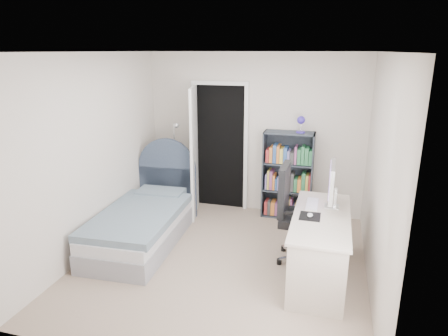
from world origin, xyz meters
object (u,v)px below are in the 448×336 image
(bookcase, at_px, (288,178))
(nightstand, at_px, (172,191))
(desk, at_px, (320,243))
(office_chair, at_px, (295,209))
(bed, at_px, (145,221))
(floor_lamp, at_px, (176,176))

(bookcase, bearing_deg, nightstand, -169.65)
(desk, bearing_deg, office_chair, 136.10)
(office_chair, bearing_deg, bookcase, 100.25)
(desk, height_order, office_chair, desk)
(desk, bearing_deg, nightstand, 150.77)
(bookcase, relative_size, office_chair, 1.31)
(nightstand, bearing_deg, desk, -29.23)
(bed, distance_m, office_chair, 2.06)
(bed, xyz_separation_m, bookcase, (1.78, 1.35, 0.35))
(floor_lamp, relative_size, office_chair, 1.20)
(floor_lamp, xyz_separation_m, bookcase, (1.74, 0.28, 0.03))
(bed, xyz_separation_m, nightstand, (-0.02, 1.02, 0.08))
(bookcase, xyz_separation_m, office_chair, (0.24, -1.34, 0.04))
(bookcase, xyz_separation_m, desk, (0.56, -1.65, -0.21))
(bed, relative_size, bookcase, 1.28)
(bed, distance_m, floor_lamp, 1.12)
(floor_lamp, relative_size, bookcase, 0.91)
(office_chair, bearing_deg, nightstand, 153.61)
(floor_lamp, bearing_deg, bookcase, 8.99)
(bed, bearing_deg, nightstand, 91.17)
(nightstand, height_order, bookcase, bookcase)
(floor_lamp, distance_m, desk, 2.69)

